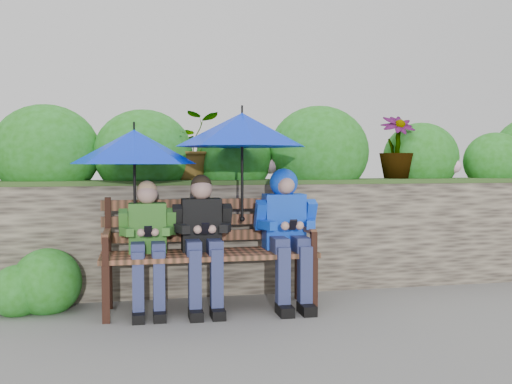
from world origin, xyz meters
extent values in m
plane|color=slate|center=(0.00, 0.00, 0.00)|extent=(60.00, 60.00, 0.00)
cube|color=#39322C|center=(0.00, 0.75, 0.50)|extent=(8.00, 0.40, 1.00)
cube|color=#284F16|center=(0.00, 0.75, 1.01)|extent=(8.00, 0.42, 0.04)
cube|color=#284F16|center=(0.00, 1.95, 0.48)|extent=(8.00, 2.00, 0.96)
ellipsoid|color=#216812|center=(-1.74, 0.96, 1.28)|extent=(0.94, 0.75, 0.85)
ellipsoid|color=#216812|center=(-0.88, 0.87, 1.27)|extent=(0.89, 0.71, 0.80)
ellipsoid|color=#216812|center=(-0.04, 0.92, 1.22)|extent=(0.73, 0.58, 0.66)
ellipsoid|color=#216812|center=(0.78, 0.87, 1.29)|extent=(0.98, 0.78, 0.88)
ellipsoid|color=#216812|center=(1.94, 1.02, 1.24)|extent=(0.80, 0.64, 0.72)
ellipsoid|color=#216812|center=(2.73, 0.92, 1.20)|extent=(0.67, 0.54, 0.60)
sphere|color=#F0A8CF|center=(-1.88, 0.85, 1.15)|extent=(0.14, 0.14, 0.14)
sphere|color=#F0A8CF|center=(0.30, 0.85, 1.15)|extent=(0.14, 0.14, 0.14)
sphere|color=#F0A8CF|center=(2.22, 0.85, 1.15)|extent=(0.14, 0.14, 0.14)
imported|color=#216812|center=(-0.45, 0.85, 1.34)|extent=(0.55, 0.48, 0.61)
imported|color=#216812|center=(1.58, 0.85, 1.34)|extent=(0.35, 0.35, 0.63)
sphere|color=#216812|center=(-1.66, 0.35, 0.23)|extent=(0.54, 0.54, 0.54)
sphere|color=#216812|center=(-1.88, 0.30, 0.18)|extent=(0.42, 0.42, 0.42)
cube|color=black|center=(-1.18, -0.11, 0.21)|extent=(0.06, 0.06, 0.43)
cube|color=black|center=(-1.18, 0.32, 0.21)|extent=(0.06, 0.06, 0.43)
cube|color=black|center=(0.42, -0.11, 0.21)|extent=(0.06, 0.06, 0.43)
cube|color=black|center=(0.42, 0.32, 0.21)|extent=(0.06, 0.06, 0.43)
cube|color=#402D1D|center=(-0.38, -0.07, 0.45)|extent=(1.72, 0.10, 0.04)
cube|color=#402D1D|center=(-0.38, 0.05, 0.45)|extent=(1.72, 0.10, 0.04)
cube|color=#402D1D|center=(-0.38, 0.17, 0.45)|extent=(1.72, 0.10, 0.04)
cube|color=#402D1D|center=(-0.38, 0.30, 0.45)|extent=(1.72, 0.10, 0.04)
cube|color=black|center=(-1.18, 0.34, 0.67)|extent=(0.05, 0.05, 0.48)
cube|color=#402D1D|center=(-1.18, 0.11, 0.64)|extent=(0.05, 0.45, 0.04)
cube|color=black|center=(-1.18, -0.11, 0.53)|extent=(0.05, 0.05, 0.21)
cube|color=black|center=(0.42, 0.34, 0.67)|extent=(0.05, 0.05, 0.48)
cube|color=#402D1D|center=(0.42, 0.11, 0.64)|extent=(0.05, 0.45, 0.04)
cube|color=black|center=(0.42, -0.11, 0.53)|extent=(0.05, 0.05, 0.21)
cube|color=#402D1D|center=(-0.38, 0.35, 0.57)|extent=(1.72, 0.03, 0.09)
cube|color=#402D1D|center=(-0.38, 0.35, 0.71)|extent=(1.72, 0.03, 0.09)
cube|color=#402D1D|center=(-0.38, 0.35, 0.84)|extent=(1.72, 0.03, 0.09)
cube|color=#427F2C|center=(-0.87, 0.21, 0.67)|extent=(0.29, 0.17, 0.40)
sphere|color=tan|center=(-0.87, 0.19, 0.94)|extent=(0.16, 0.16, 0.16)
sphere|color=tan|center=(-0.87, 0.20, 0.97)|extent=(0.16, 0.16, 0.16)
cube|color=navy|center=(-0.94, 0.07, 0.52)|extent=(0.10, 0.28, 0.10)
cube|color=navy|center=(-0.94, -0.07, 0.26)|extent=(0.09, 0.10, 0.52)
cube|color=black|center=(-0.94, -0.12, 0.03)|extent=(0.10, 0.19, 0.07)
cube|color=navy|center=(-0.79, 0.07, 0.52)|extent=(0.10, 0.28, 0.10)
cube|color=navy|center=(-0.79, -0.07, 0.26)|extent=(0.09, 0.10, 0.52)
cube|color=black|center=(-0.79, -0.12, 0.03)|extent=(0.10, 0.19, 0.07)
cube|color=#427F2C|center=(-1.05, 0.16, 0.72)|extent=(0.07, 0.16, 0.22)
cube|color=#427F2C|center=(-1.03, 0.05, 0.66)|extent=(0.11, 0.18, 0.06)
sphere|color=tan|center=(-0.92, -0.03, 0.66)|extent=(0.06, 0.06, 0.06)
cube|color=#427F2C|center=(-0.68, 0.16, 0.72)|extent=(0.07, 0.16, 0.22)
cube|color=#427F2C|center=(-0.71, 0.05, 0.66)|extent=(0.11, 0.18, 0.06)
sphere|color=tan|center=(-0.81, -0.03, 0.66)|extent=(0.06, 0.06, 0.06)
cube|color=black|center=(-0.87, -0.04, 0.67)|extent=(0.06, 0.07, 0.09)
cube|color=black|center=(-0.43, 0.21, 0.68)|extent=(0.32, 0.19, 0.43)
sphere|color=tan|center=(-0.43, 0.19, 0.98)|extent=(0.18, 0.18, 0.18)
sphere|color=black|center=(-0.43, 0.20, 1.01)|extent=(0.17, 0.17, 0.17)
cube|color=navy|center=(-0.52, 0.06, 0.52)|extent=(0.11, 0.30, 0.11)
cube|color=navy|center=(-0.52, -0.09, 0.26)|extent=(0.09, 0.10, 0.52)
cube|color=black|center=(-0.52, -0.15, 0.04)|extent=(0.10, 0.20, 0.07)
cube|color=navy|center=(-0.35, 0.06, 0.52)|extent=(0.11, 0.30, 0.11)
cube|color=navy|center=(-0.35, -0.09, 0.26)|extent=(0.09, 0.10, 0.52)
cube|color=black|center=(-0.35, -0.15, 0.04)|extent=(0.10, 0.20, 0.07)
cube|color=black|center=(-0.63, 0.16, 0.74)|extent=(0.07, 0.17, 0.24)
cube|color=black|center=(-0.61, 0.04, 0.67)|extent=(0.12, 0.20, 0.07)
sphere|color=tan|center=(-0.49, -0.05, 0.67)|extent=(0.07, 0.07, 0.07)
cube|color=black|center=(-0.23, 0.16, 0.74)|extent=(0.07, 0.17, 0.24)
cube|color=black|center=(-0.26, 0.04, 0.67)|extent=(0.12, 0.20, 0.07)
sphere|color=tan|center=(-0.38, -0.05, 0.67)|extent=(0.07, 0.07, 0.07)
cube|color=black|center=(-0.43, -0.05, 0.68)|extent=(0.06, 0.07, 0.09)
cube|color=blue|center=(0.26, 0.21, 0.70)|extent=(0.34, 0.20, 0.46)
sphere|color=tan|center=(0.26, 0.19, 1.01)|extent=(0.19, 0.19, 0.19)
sphere|color=blue|center=(0.26, 0.22, 1.02)|extent=(0.24, 0.24, 0.24)
sphere|color=tan|center=(0.26, 0.14, 1.00)|extent=(0.14, 0.14, 0.14)
cube|color=navy|center=(0.17, 0.05, 0.53)|extent=(0.12, 0.32, 0.12)
cube|color=navy|center=(0.17, -0.11, 0.26)|extent=(0.10, 0.11, 0.53)
cube|color=black|center=(0.17, -0.17, 0.04)|extent=(0.11, 0.22, 0.08)
cube|color=navy|center=(0.35, 0.05, 0.53)|extent=(0.12, 0.32, 0.12)
cube|color=navy|center=(0.35, -0.11, 0.26)|extent=(0.10, 0.11, 0.53)
cube|color=black|center=(0.35, -0.17, 0.04)|extent=(0.11, 0.22, 0.08)
cube|color=blue|center=(0.05, 0.16, 0.76)|extent=(0.08, 0.18, 0.25)
cube|color=blue|center=(0.08, 0.03, 0.69)|extent=(0.13, 0.21, 0.07)
sphere|color=tan|center=(0.20, -0.06, 0.69)|extent=(0.07, 0.07, 0.07)
cube|color=blue|center=(0.48, 0.16, 0.76)|extent=(0.08, 0.18, 0.25)
cube|color=blue|center=(0.45, 0.03, 0.69)|extent=(0.13, 0.21, 0.07)
sphere|color=tan|center=(0.32, -0.06, 0.69)|extent=(0.07, 0.07, 0.07)
cube|color=black|center=(0.26, -0.07, 0.70)|extent=(0.06, 0.07, 0.09)
cone|color=#0024D6|center=(-0.96, 0.17, 1.31)|extent=(0.98, 0.98, 0.27)
cylinder|color=black|center=(-0.96, 0.17, 1.48)|extent=(0.02, 0.02, 0.06)
cylinder|color=black|center=(-0.96, 0.17, 1.01)|extent=(0.02, 0.02, 0.61)
sphere|color=black|center=(-0.96, 0.17, 0.71)|extent=(0.04, 0.04, 0.04)
cone|color=#0024D6|center=(-0.10, 0.15, 1.45)|extent=(1.08, 1.08, 0.27)
cylinder|color=black|center=(-0.10, 0.15, 1.62)|extent=(0.02, 0.02, 0.06)
cylinder|color=black|center=(-0.10, 0.15, 1.09)|extent=(0.02, 0.02, 0.73)
sphere|color=black|center=(-0.10, 0.15, 0.73)|extent=(0.04, 0.04, 0.04)
camera|label=1|loc=(-0.94, -4.41, 1.19)|focal=40.00mm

